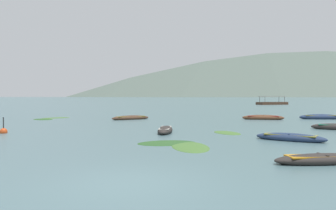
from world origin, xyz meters
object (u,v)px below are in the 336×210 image
rowboat_3 (263,118)px  ferry_1 (272,103)px  rowboat_5 (290,138)px  rowboat_1 (320,117)px  mooring_buoy (4,131)px  rowboat_2 (165,130)px  rowboat_7 (131,118)px  rowboat_0 (323,159)px

rowboat_3 → ferry_1: 62.43m
rowboat_3 → rowboat_5: bearing=-102.6°
rowboat_3 → ferry_1: bearing=70.4°
rowboat_1 → mooring_buoy: 29.00m
rowboat_2 → mooring_buoy: 10.17m
rowboat_1 → rowboat_3: (-6.03, -0.52, -0.01)m
rowboat_1 → mooring_buoy: mooring_buoy is taller
rowboat_2 → rowboat_7: bearing=104.9°
rowboat_5 → ferry_1: ferry_1 is taller
rowboat_5 → mooring_buoy: mooring_buoy is taller
rowboat_2 → rowboat_5: bearing=-32.0°
rowboat_7 → rowboat_2: bearing=-75.1°
rowboat_7 → mooring_buoy: 14.12m
rowboat_2 → rowboat_3: 15.46m
rowboat_3 → mooring_buoy: mooring_buoy is taller
rowboat_2 → rowboat_1: bearing=37.5°
rowboat_0 → rowboat_5: rowboat_5 is taller
rowboat_0 → rowboat_5: size_ratio=1.03×
rowboat_5 → rowboat_7: rowboat_7 is taller
ferry_1 → mooring_buoy: size_ratio=8.11×
rowboat_3 → rowboat_7: bearing=178.2°
rowboat_5 → mooring_buoy: bearing=166.7°
rowboat_0 → rowboat_5: 6.03m
rowboat_1 → ferry_1: ferry_1 is taller
rowboat_0 → mooring_buoy: size_ratio=3.16×
rowboat_1 → rowboat_3: size_ratio=1.01×
ferry_1 → mooring_buoy: ferry_1 is taller
rowboat_0 → mooring_buoy: bearing=147.5°
rowboat_3 → ferry_1: ferry_1 is taller
rowboat_0 → rowboat_3: size_ratio=0.86×
rowboat_2 → mooring_buoy: (-10.17, -0.10, -0.05)m
rowboat_3 → mooring_buoy: (-20.18, -11.89, -0.07)m
ferry_1 → rowboat_5: bearing=-108.2°
rowboat_2 → rowboat_3: rowboat_3 is taller
rowboat_0 → rowboat_1: (10.76, 22.26, 0.06)m
ferry_1 → rowboat_0: bearing=-107.7°
rowboat_1 → rowboat_0: bearing=-115.8°
rowboat_7 → ferry_1: ferry_1 is taller
rowboat_2 → rowboat_3: bearing=49.7°
rowboat_5 → ferry_1: (24.48, 74.64, 0.29)m
mooring_buoy → rowboat_3: bearing=30.5°
mooring_buoy → rowboat_5: bearing=-13.3°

